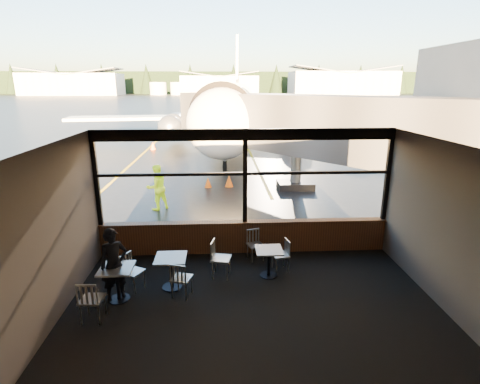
{
  "coord_description": "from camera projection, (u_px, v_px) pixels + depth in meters",
  "views": [
    {
      "loc": [
        -0.69,
        -9.8,
        4.59
      ],
      "look_at": [
        -0.08,
        1.0,
        1.5
      ],
      "focal_mm": 28.0,
      "sensor_mm": 36.0,
      "label": 1
    }
  ],
  "objects": [
    {
      "name": "jet_bridge",
      "position": [
        323.0,
        136.0,
        15.47
      ],
      "size": [
        9.69,
        11.85,
        5.17
      ],
      "primitive_type": null,
      "color": "#2F2F32",
      "rests_on": "ground_plane"
    },
    {
      "name": "airliner",
      "position": [
        233.0,
        79.0,
        30.03
      ],
      "size": [
        30.14,
        35.21,
        10.13
      ],
      "primitive_type": null,
      "rotation": [
        0.0,
        0.0,
        -0.08
      ],
      "color": "white",
      "rests_on": "ground_plane"
    },
    {
      "name": "wall_left",
      "position": [
        47.0,
        240.0,
        7.13
      ],
      "size": [
        0.04,
        6.0,
        3.5
      ],
      "primitive_type": "cube",
      "color": "#524841",
      "rests_on": "ground"
    },
    {
      "name": "window_transom",
      "position": [
        245.0,
        174.0,
        10.07
      ],
      "size": [
        8.0,
        0.1,
        0.08
      ],
      "primitive_type": "cube",
      "color": "black",
      "rests_on": "ground"
    },
    {
      "name": "fuel_tank_c",
      "position": [
        199.0,
        89.0,
        184.05
      ],
      "size": [
        8.0,
        8.0,
        6.0
      ],
      "primitive_type": "cylinder",
      "color": "silver",
      "rests_on": "ground_plane"
    },
    {
      "name": "ground_plane",
      "position": [
        220.0,
        99.0,
        125.9
      ],
      "size": [
        520.0,
        520.0,
        0.0
      ],
      "primitive_type": "plane",
      "color": "black",
      "rests_on": "ground"
    },
    {
      "name": "cone_wing",
      "position": [
        153.0,
        146.0,
        27.63
      ],
      "size": [
        0.41,
        0.41,
        0.57
      ],
      "primitive_type": "cone",
      "color": "orange",
      "rests_on": "ground_plane"
    },
    {
      "name": "chair_near_e",
      "position": [
        280.0,
        255.0,
        9.54
      ],
      "size": [
        0.53,
        0.53,
        0.83
      ],
      "primitive_type": null,
      "rotation": [
        0.0,
        0.0,
        1.76
      ],
      "color": "beige",
      "rests_on": "carpet_floor"
    },
    {
      "name": "cone_extra",
      "position": [
        208.0,
        182.0,
        17.43
      ],
      "size": [
        0.34,
        0.34,
        0.47
      ],
      "primitive_type": "cone",
      "color": "#F66207",
      "rests_on": "ground_plane"
    },
    {
      "name": "ceiling",
      "position": [
        257.0,
        147.0,
        6.86
      ],
      "size": [
        8.0,
        6.0,
        0.04
      ],
      "primitive_type": "cube",
      "color": "#38332D",
      "rests_on": "ground"
    },
    {
      "name": "carpet_floor",
      "position": [
        255.0,
        313.0,
        7.82
      ],
      "size": [
        8.0,
        6.0,
        0.01
      ],
      "primitive_type": "cube",
      "color": "black",
      "rests_on": "ground"
    },
    {
      "name": "fuel_tank_a",
      "position": [
        158.0,
        89.0,
        182.96
      ],
      "size": [
        8.0,
        8.0,
        6.0
      ],
      "primitive_type": "cylinder",
      "color": "silver",
      "rests_on": "ground_plane"
    },
    {
      "name": "cafe_table_left",
      "position": [
        118.0,
        284.0,
        8.21
      ],
      "size": [
        0.71,
        0.71,
        0.78
      ],
      "primitive_type": null,
      "color": "#9F9992",
      "rests_on": "carpet_floor"
    },
    {
      "name": "chair_near_n",
      "position": [
        255.0,
        245.0,
        10.11
      ],
      "size": [
        0.58,
        0.58,
        0.84
      ],
      "primitive_type": null,
      "rotation": [
        0.0,
        0.0,
        3.45
      ],
      "color": "beige",
      "rests_on": "carpet_floor"
    },
    {
      "name": "passenger",
      "position": [
        114.0,
        265.0,
        8.15
      ],
      "size": [
        0.72,
        0.64,
        1.66
      ],
      "primitive_type": "imported",
      "rotation": [
        0.0,
        0.0,
        0.52
      ],
      "color": "black",
      "rests_on": "carpet_floor"
    },
    {
      "name": "ground_crew",
      "position": [
        157.0,
        187.0,
        14.18
      ],
      "size": [
        1.07,
        1.03,
        1.73
      ],
      "primitive_type": "imported",
      "rotation": [
        0.0,
        0.0,
        3.79
      ],
      "color": "#BFF219",
      "rests_on": "ground_plane"
    },
    {
      "name": "hangar_left",
      "position": [
        73.0,
        83.0,
        178.19
      ],
      "size": [
        45.0,
        18.0,
        11.0
      ],
      "primitive_type": null,
      "color": "silver",
      "rests_on": "ground_plane"
    },
    {
      "name": "mullion_centre",
      "position": [
        245.0,
        177.0,
        10.1
      ],
      "size": [
        0.12,
        0.12,
        2.6
      ],
      "primitive_type": "cube",
      "color": "black",
      "rests_on": "ground"
    },
    {
      "name": "mullion_right",
      "position": [
        388.0,
        175.0,
        10.31
      ],
      "size": [
        0.12,
        0.12,
        2.6
      ],
      "primitive_type": "cube",
      "color": "black",
      "rests_on": "ground"
    },
    {
      "name": "cone_nose",
      "position": [
        229.0,
        181.0,
        17.53
      ],
      "size": [
        0.4,
        0.4,
        0.55
      ],
      "primitive_type": "cone",
      "color": "#E54907",
      "rests_on": "ground_plane"
    },
    {
      "name": "mullion_left",
      "position": [
        96.0,
        179.0,
        9.88
      ],
      "size": [
        0.12,
        0.12,
        2.6
      ],
      "primitive_type": "cube",
      "color": "black",
      "rests_on": "ground"
    },
    {
      "name": "window_sill",
      "position": [
        245.0,
        237.0,
        10.58
      ],
      "size": [
        8.0,
        0.28,
        0.9
      ],
      "primitive_type": "cube",
      "color": "#58311A",
      "rests_on": "ground"
    },
    {
      "name": "cafe_table_mid",
      "position": [
        171.0,
        273.0,
        8.71
      ],
      "size": [
        0.71,
        0.71,
        0.78
      ],
      "primitive_type": null,
      "color": "gray",
      "rests_on": "carpet_floor"
    },
    {
      "name": "chair_left_s",
      "position": [
        92.0,
        300.0,
        7.48
      ],
      "size": [
        0.54,
        0.54,
        0.93
      ],
      "primitive_type": null,
      "rotation": [
        0.0,
        0.0,
        -0.07
      ],
      "color": "#ACA89C",
      "rests_on": "carpet_floor"
    },
    {
      "name": "hangar_right",
      "position": [
        342.0,
        82.0,
        183.18
      ],
      "size": [
        50.0,
        20.0,
        12.0
      ],
      "primitive_type": null,
      "color": "silver",
      "rests_on": "ground_plane"
    },
    {
      "name": "chair_mid_s",
      "position": [
        182.0,
        279.0,
        8.35
      ],
      "size": [
        0.59,
        0.59,
        0.87
      ],
      "primitive_type": null,
      "rotation": [
        0.0,
        0.0,
        -0.31
      ],
      "color": "#B4AFA2",
      "rests_on": "carpet_floor"
    },
    {
      "name": "window_header",
      "position": [
        245.0,
        135.0,
        9.78
      ],
      "size": [
        8.0,
        0.18,
        0.3
      ],
      "primitive_type": "cube",
      "color": "black",
      "rests_on": "ground"
    },
    {
      "name": "treeline",
      "position": [
        219.0,
        83.0,
        210.64
      ],
      "size": [
        360.0,
        3.0,
        12.0
      ],
      "primitive_type": "cube",
      "color": "black",
      "rests_on": "ground_plane"
    },
    {
      "name": "wall_right",
      "position": [
        452.0,
        231.0,
        7.56
      ],
      "size": [
        0.04,
        6.0,
        3.5
      ],
      "primitive_type": "cube",
      "color": "#524841",
      "rests_on": "ground"
    },
    {
      "name": "cafe_table_near",
      "position": [
        269.0,
        263.0,
        9.26
      ],
      "size": [
        0.65,
        0.65,
        0.72
      ],
      "primitive_type": null,
      "color": "gray",
      "rests_on": "carpet_floor"
    },
    {
      "name": "hangar_mid",
      "position": [
        219.0,
        84.0,
        186.92
      ],
      "size": [
        38.0,
        15.0,
        10.0
      ],
      "primitive_type": null,
      "color": "silver",
      "rests_on": "ground_plane"
    },
    {
      "name": "chair_near_w",
      "position": [
        221.0,
        259.0,
        9.21
      ],
      "size": [
        0.62,
        0.62,
        0.95
      ],
      "primitive_type": null,
      "rotation": [
        0.0,
        0.0,
        -1.79
      ],
      "color": "#BAB6A8",
      "rests_on": "carpet_floor"
    },
    {
      "name": "fuel_tank_b",
      "position": [
        179.0,
        89.0,
        183.51
      ],
      "size": [
        8.0,
        8.0,
        6.0
      ],
      "primitive_type": "cylinder",
      "color": "silver",
      "rests_on": "ground_plane"
    },
    {
      "name": "wall_back",
      "position": [
        280.0,
        332.0,
        4.46
      ],
      "size": [
        8.0,
        0.04,
        3.5
      ],
      "primitive_type": "cube",
      "color": "#524841",
      "rests_on": "ground"
    },
    {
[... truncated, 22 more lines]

